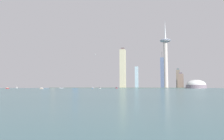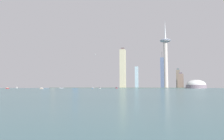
{
  "view_description": "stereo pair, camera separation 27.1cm",
  "coord_description": "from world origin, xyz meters",
  "px_view_note": "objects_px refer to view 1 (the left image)",
  "views": [
    {
      "loc": [
        317.16,
        -395.92,
        5.83
      ],
      "look_at": [
        31.88,
        492.25,
        83.21
      ],
      "focal_mm": 32.53,
      "sensor_mm": 36.0,
      "label": 1
    },
    {
      "loc": [
        317.42,
        -395.84,
        5.83
      ],
      "look_at": [
        31.88,
        492.25,
        83.21
      ],
      "focal_mm": 32.53,
      "sensor_mm": 36.0,
      "label": 2
    }
  ],
  "objects_px": {
    "boat_2": "(7,88)",
    "boat_7": "(42,88)",
    "skyscraper_3": "(52,74)",
    "skyscraper_4": "(137,77)",
    "skyscraper_0": "(76,77)",
    "boat_4": "(17,88)",
    "boat_6": "(100,88)",
    "skyscraper_7": "(46,83)",
    "boat_1": "(93,88)",
    "boat_3": "(61,88)",
    "skyscraper_6": "(59,83)",
    "stadium_dome": "(196,85)",
    "skyscraper_5": "(53,71)",
    "observation_tower": "(166,55)",
    "skyscraper_2": "(123,68)",
    "skyscraper_8": "(178,79)",
    "skyscraper_9": "(162,73)",
    "boat_0": "(116,88)",
    "skyscraper_1": "(181,81)",
    "airplane": "(94,55)",
    "boat_5": "(94,88)"
  },
  "relations": [
    {
      "from": "boat_4",
      "to": "boat_6",
      "type": "xyz_separation_m",
      "value": [
        389.83,
        -55.28,
        -0.19
      ]
    },
    {
      "from": "airplane",
      "to": "boat_0",
      "type": "bearing_deg",
      "value": -0.44
    },
    {
      "from": "skyscraper_3",
      "to": "skyscraper_4",
      "type": "relative_size",
      "value": 1.62
    },
    {
      "from": "boat_2",
      "to": "boat_3",
      "type": "xyz_separation_m",
      "value": [
        66.83,
        225.03,
        0.12
      ]
    },
    {
      "from": "skyscraper_7",
      "to": "boat_1",
      "type": "xyz_separation_m",
      "value": [
        358.57,
        -230.1,
        -24.31
      ]
    },
    {
      "from": "skyscraper_0",
      "to": "boat_6",
      "type": "height_order",
      "value": "skyscraper_0"
    },
    {
      "from": "skyscraper_1",
      "to": "skyscraper_9",
      "type": "xyz_separation_m",
      "value": [
        -80.2,
        42.22,
        39.71
      ]
    },
    {
      "from": "boat_0",
      "to": "boat_4",
      "type": "height_order",
      "value": "boat_4"
    },
    {
      "from": "skyscraper_2",
      "to": "skyscraper_5",
      "type": "bearing_deg",
      "value": -178.75
    },
    {
      "from": "boat_2",
      "to": "boat_7",
      "type": "height_order",
      "value": "boat_7"
    },
    {
      "from": "stadium_dome",
      "to": "skyscraper_5",
      "type": "height_order",
      "value": "skyscraper_5"
    },
    {
      "from": "boat_7",
      "to": "boat_3",
      "type": "bearing_deg",
      "value": -59.92
    },
    {
      "from": "skyscraper_8",
      "to": "skyscraper_9",
      "type": "bearing_deg",
      "value": -177.82
    },
    {
      "from": "boat_1",
      "to": "skyscraper_4",
      "type": "bearing_deg",
      "value": -18.29
    },
    {
      "from": "observation_tower",
      "to": "skyscraper_2",
      "type": "distance_m",
      "value": 197.77
    },
    {
      "from": "skyscraper_2",
      "to": "boat_2",
      "type": "relative_size",
      "value": 14.06
    },
    {
      "from": "airplane",
      "to": "skyscraper_9",
      "type": "bearing_deg",
      "value": 58.8
    },
    {
      "from": "observation_tower",
      "to": "skyscraper_0",
      "type": "height_order",
      "value": "observation_tower"
    },
    {
      "from": "boat_4",
      "to": "skyscraper_6",
      "type": "bearing_deg",
      "value": 106.8
    },
    {
      "from": "skyscraper_2",
      "to": "skyscraper_6",
      "type": "distance_m",
      "value": 370.18
    },
    {
      "from": "skyscraper_3",
      "to": "boat_1",
      "type": "bearing_deg",
      "value": -38.94
    },
    {
      "from": "skyscraper_0",
      "to": "skyscraper_7",
      "type": "bearing_deg",
      "value": -144.7
    },
    {
      "from": "boat_7",
      "to": "skyscraper_4",
      "type": "bearing_deg",
      "value": -102.03
    },
    {
      "from": "airplane",
      "to": "skyscraper_1",
      "type": "bearing_deg",
      "value": 51.08
    },
    {
      "from": "observation_tower",
      "to": "skyscraper_3",
      "type": "height_order",
      "value": "observation_tower"
    },
    {
      "from": "boat_4",
      "to": "skyscraper_9",
      "type": "bearing_deg",
      "value": 52.6
    },
    {
      "from": "boat_3",
      "to": "skyscraper_6",
      "type": "bearing_deg",
      "value": -85.92
    },
    {
      "from": "boat_0",
      "to": "boat_6",
      "type": "relative_size",
      "value": 1.47
    },
    {
      "from": "skyscraper_2",
      "to": "boat_0",
      "type": "relative_size",
      "value": 12.88
    },
    {
      "from": "skyscraper_7",
      "to": "skyscraper_1",
      "type": "bearing_deg",
      "value": 4.74
    },
    {
      "from": "airplane",
      "to": "skyscraper_7",
      "type": "bearing_deg",
      "value": -120.17
    },
    {
      "from": "skyscraper_9",
      "to": "boat_6",
      "type": "xyz_separation_m",
      "value": [
        -178.54,
        -352.07,
        -70.43
      ]
    },
    {
      "from": "skyscraper_1",
      "to": "boat_6",
      "type": "height_order",
      "value": "skyscraper_1"
    },
    {
      "from": "skyscraper_4",
      "to": "skyscraper_7",
      "type": "relative_size",
      "value": 1.87
    },
    {
      "from": "skyscraper_0",
      "to": "boat_4",
      "type": "distance_m",
      "value": 315.69
    },
    {
      "from": "observation_tower",
      "to": "skyscraper_6",
      "type": "height_order",
      "value": "observation_tower"
    },
    {
      "from": "skyscraper_2",
      "to": "boat_1",
      "type": "relative_size",
      "value": 19.25
    },
    {
      "from": "skyscraper_1",
      "to": "boat_3",
      "type": "height_order",
      "value": "skyscraper_1"
    },
    {
      "from": "skyscraper_2",
      "to": "skyscraper_8",
      "type": "distance_m",
      "value": 259.17
    },
    {
      "from": "airplane",
      "to": "skyscraper_0",
      "type": "bearing_deg",
      "value": -149.1
    },
    {
      "from": "skyscraper_4",
      "to": "boat_3",
      "type": "relative_size",
      "value": 5.9
    },
    {
      "from": "skyscraper_6",
      "to": "skyscraper_9",
      "type": "xyz_separation_m",
      "value": [
        531.74,
        43.28,
        44.98
      ]
    },
    {
      "from": "boat_5",
      "to": "skyscraper_2",
      "type": "bearing_deg",
      "value": 46.36
    },
    {
      "from": "skyscraper_1",
      "to": "boat_3",
      "type": "distance_m",
      "value": 518.73
    },
    {
      "from": "observation_tower",
      "to": "skyscraper_5",
      "type": "height_order",
      "value": "observation_tower"
    },
    {
      "from": "skyscraper_0",
      "to": "airplane",
      "type": "distance_m",
      "value": 171.44
    },
    {
      "from": "skyscraper_9",
      "to": "boat_0",
      "type": "height_order",
      "value": "skyscraper_9"
    },
    {
      "from": "boat_1",
      "to": "airplane",
      "type": "bearing_deg",
      "value": 20.06
    },
    {
      "from": "boat_1",
      "to": "airplane",
      "type": "distance_m",
      "value": 337.96
    },
    {
      "from": "skyscraper_7",
      "to": "boat_7",
      "type": "height_order",
      "value": "skyscraper_7"
    }
  ]
}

